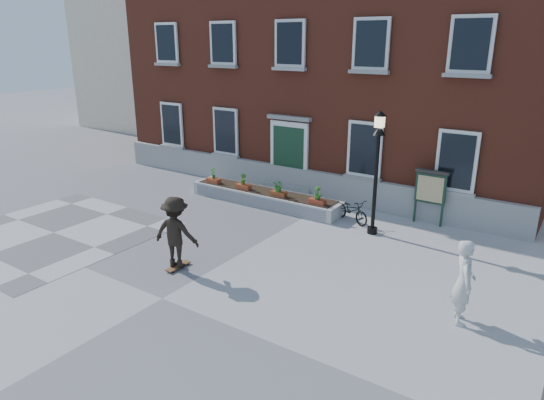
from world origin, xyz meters
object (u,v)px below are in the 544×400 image
Objects in this scene: lamp_post at (377,156)px; skateboarder at (176,232)px; bystander at (464,282)px; bicycle at (351,210)px; notice_board at (431,188)px.

skateboarder is at bearing -122.54° from lamp_post.
bystander is 0.49× the size of lamp_post.
notice_board reaches higher than bicycle.
notice_board is at bearing 56.33° from lamp_post.
lamp_post is 2.53m from notice_board.
bystander is 7.20m from skateboarder.
skateboarder is (-2.37, -5.92, 0.64)m from bicycle.
bicycle is at bearing -151.27° from notice_board.
bicycle is 6.39m from bystander.
bystander is at bearing 12.64° from skateboarder.
bystander is at bearing -110.18° from bicycle.
skateboarder is (-3.40, -5.32, -1.48)m from lamp_post.
bicycle is 0.40× the size of lamp_post.
bystander reaches higher than notice_board.
lamp_post is (-3.63, 3.75, 1.57)m from bystander.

